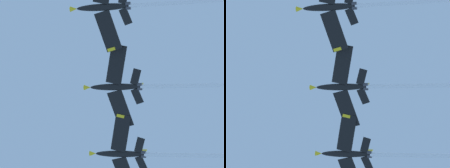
% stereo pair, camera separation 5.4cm
% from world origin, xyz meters
% --- Properties ---
extents(jet_inner_left, '(20.56, 37.71, 12.29)m').
position_xyz_m(jet_inner_left, '(4.08, -10.81, 113.39)').
color(jet_inner_left, black).
extents(jet_centre, '(19.38, 32.57, 10.66)m').
position_xyz_m(jet_centre, '(-13.42, -16.46, 114.65)').
color(jet_centre, black).
extents(jet_inner_right, '(19.41, 33.25, 11.08)m').
position_xyz_m(jet_inner_right, '(-28.89, -21.61, 114.34)').
color(jet_inner_right, black).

